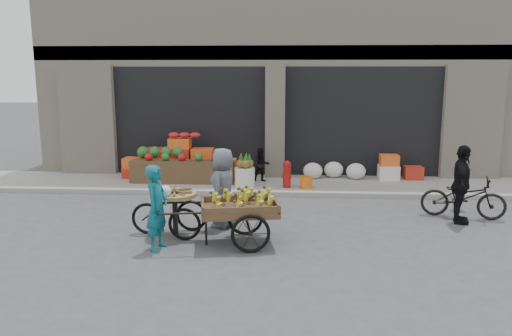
# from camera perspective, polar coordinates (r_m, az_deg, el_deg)

# --- Properties ---
(ground) EXTENTS (80.00, 80.00, 0.00)m
(ground) POSITION_cam_1_polar(r_m,az_deg,el_deg) (9.62, 1.35, -7.73)
(ground) COLOR #424244
(ground) RESTS_ON ground
(sidewalk) EXTENTS (18.00, 2.20, 0.12)m
(sidewalk) POSITION_cam_1_polar(r_m,az_deg,el_deg) (13.55, 2.06, -1.92)
(sidewalk) COLOR gray
(sidewalk) RESTS_ON ground
(building) EXTENTS (14.00, 6.45, 7.00)m
(building) POSITION_cam_1_polar(r_m,az_deg,el_deg) (17.14, 2.52, 11.93)
(building) COLOR beige
(building) RESTS_ON ground
(fruit_display) EXTENTS (3.10, 1.12, 1.24)m
(fruit_display) POSITION_cam_1_polar(r_m,az_deg,el_deg) (13.99, -8.11, 0.94)
(fruit_display) COLOR red
(fruit_display) RESTS_ON sidewalk
(pineapple_bin) EXTENTS (0.52, 0.52, 0.50)m
(pineapple_bin) POSITION_cam_1_polar(r_m,az_deg,el_deg) (13.04, -1.29, -1.04)
(pineapple_bin) COLOR silver
(pineapple_bin) RESTS_ON sidewalk
(fire_hydrant) EXTENTS (0.22, 0.22, 0.71)m
(fire_hydrant) POSITION_cam_1_polar(r_m,az_deg,el_deg) (12.91, 3.55, -0.57)
(fire_hydrant) COLOR #A5140F
(fire_hydrant) RESTS_ON sidewalk
(orange_bucket) EXTENTS (0.32, 0.32, 0.30)m
(orange_bucket) POSITION_cam_1_polar(r_m,az_deg,el_deg) (12.92, 5.76, -1.65)
(orange_bucket) COLOR orange
(orange_bucket) RESTS_ON sidewalk
(right_bay_goods) EXTENTS (3.35, 0.60, 0.70)m
(right_bay_goods) POSITION_cam_1_polar(r_m,az_deg,el_deg) (14.24, 12.71, -0.12)
(right_bay_goods) COLOR silver
(right_bay_goods) RESTS_ON sidewalk
(seated_person) EXTENTS (0.51, 0.43, 0.93)m
(seated_person) POSITION_cam_1_polar(r_m,az_deg,el_deg) (13.55, 0.60, 0.36)
(seated_person) COLOR black
(seated_person) RESTS_ON sidewalk
(banana_cart) EXTENTS (2.46, 1.33, 0.97)m
(banana_cart) POSITION_cam_1_polar(r_m,az_deg,el_deg) (8.97, -2.23, -4.39)
(banana_cart) COLOR brown
(banana_cart) RESTS_ON ground
(vendor_woman) EXTENTS (0.45, 0.61, 1.51)m
(vendor_woman) POSITION_cam_1_polar(r_m,az_deg,el_deg) (8.87, -11.24, -4.47)
(vendor_woman) COLOR #0E6172
(vendor_woman) RESTS_ON ground
(tricycle_cart) EXTENTS (1.43, 0.87, 0.95)m
(tricycle_cart) POSITION_cam_1_polar(r_m,az_deg,el_deg) (9.61, -9.30, -4.36)
(tricycle_cart) COLOR #9E7F51
(tricycle_cart) RESTS_ON ground
(vendor_grey) EXTENTS (0.67, 0.87, 1.60)m
(vendor_grey) POSITION_cam_1_polar(r_m,az_deg,el_deg) (9.99, -3.78, -2.26)
(vendor_grey) COLOR slate
(vendor_grey) RESTS_ON ground
(bicycle) EXTENTS (1.81, 1.01, 0.90)m
(bicycle) POSITION_cam_1_polar(r_m,az_deg,el_deg) (11.52, 22.59, -3.09)
(bicycle) COLOR black
(bicycle) RESTS_ON ground
(cyclist) EXTENTS (0.62, 1.02, 1.63)m
(cyclist) POSITION_cam_1_polar(r_m,az_deg,el_deg) (11.01, 22.40, -1.76)
(cyclist) COLOR black
(cyclist) RESTS_ON ground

